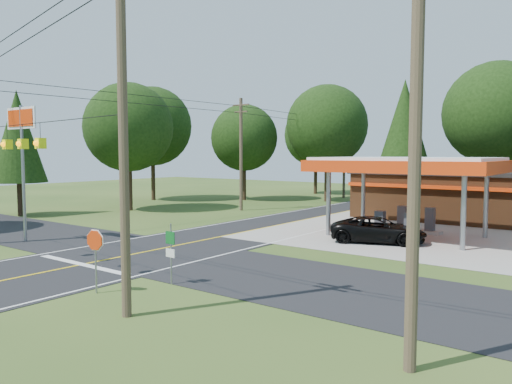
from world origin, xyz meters
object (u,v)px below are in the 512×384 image
Objects in this scene: octagonal_stop_sign at (95,245)px; big_stop_sign at (22,139)px; gas_canopy at (407,167)px; suv_car at (378,230)px.

big_stop_sign is at bearing 162.24° from octagonal_stop_sign.
octagonal_stop_sign is at bearing -17.76° from big_stop_sign.
gas_canopy is at bearing 76.69° from octagonal_stop_sign.
gas_canopy reaches higher than octagonal_stop_sign.
suv_car is at bearing 36.05° from big_stop_sign.
gas_canopy is 4.66m from suv_car.
gas_canopy is 4.46× the size of octagonal_stop_sign.
suv_car is at bearing 75.98° from octagonal_stop_sign.
big_stop_sign is (-17.00, -15.01, 1.67)m from gas_canopy.
gas_canopy is 1.35× the size of big_stop_sign.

